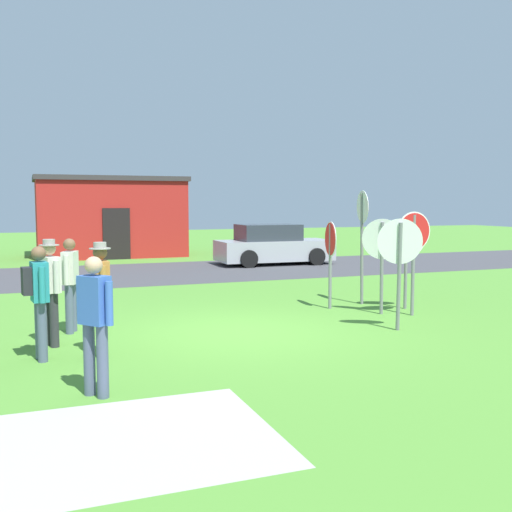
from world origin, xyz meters
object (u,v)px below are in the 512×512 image
object	(u,v)px
stop_sign_center_cluster	(406,248)
stop_sign_tallest	(330,250)
person_holding_notes	(101,292)
stop_sign_rear_left	(362,227)
stop_sign_nearest	(414,245)
stop_sign_rear_right	(400,254)
person_in_dark_shirt	(70,280)
stop_sign_leaning_right	(382,249)
parked_car_on_street	(273,246)
person_in_teal	(50,286)
person_near_signs	(95,318)
person_with_sunhat	(38,295)

from	to	relation	value
stop_sign_center_cluster	stop_sign_tallest	bearing A→B (deg)	158.80
person_holding_notes	stop_sign_rear_left	bearing A→B (deg)	24.06
stop_sign_nearest	person_holding_notes	size ratio (longest dim) A/B	1.23
stop_sign_rear_left	stop_sign_rear_right	xyz separation A→B (m)	(-0.87, -2.73, -0.37)
person_holding_notes	person_in_dark_shirt	bearing A→B (deg)	98.92
stop_sign_leaning_right	person_holding_notes	xyz separation A→B (m)	(-5.85, -1.49, -0.37)
stop_sign_center_cluster	stop_sign_rear_right	world-z (taller)	stop_sign_rear_right
parked_car_on_street	person_in_teal	size ratio (longest dim) A/B	2.49
stop_sign_tallest	person_near_signs	bearing A→B (deg)	-141.56
parked_car_on_street	person_with_sunhat	bearing A→B (deg)	-126.38
stop_sign_rear_right	stop_sign_tallest	size ratio (longest dim) A/B	1.07
stop_sign_center_cluster	stop_sign_nearest	bearing A→B (deg)	-114.32
person_holding_notes	person_with_sunhat	distance (m)	0.89
parked_car_on_street	person_holding_notes	distance (m)	14.01
person_with_sunhat	person_in_teal	world-z (taller)	person_in_teal
stop_sign_rear_right	stop_sign_nearest	xyz separation A→B (m)	(1.13, 1.16, 0.07)
stop_sign_leaning_right	person_in_teal	distance (m)	6.55
parked_car_on_street	person_near_signs	xyz separation A→B (m)	(-7.94, -13.58, 0.26)
stop_sign_nearest	person_with_sunhat	size ratio (longest dim) A/B	1.27
stop_sign_center_cluster	person_in_dark_shirt	bearing A→B (deg)	179.24
stop_sign_leaning_right	person_in_teal	bearing A→B (deg)	-175.84
stop_sign_leaning_right	stop_sign_center_cluster	bearing A→B (deg)	24.07
stop_sign_rear_left	person_with_sunhat	distance (m)	7.50
person_near_signs	person_in_teal	bearing A→B (deg)	97.90
stop_sign_tallest	stop_sign_leaning_right	bearing A→B (deg)	-55.17
stop_sign_tallest	parked_car_on_street	bearing A→B (deg)	74.93
parked_car_on_street	stop_sign_rear_right	xyz separation A→B (m)	(-2.41, -11.73, 0.70)
stop_sign_leaning_right	stop_sign_rear_left	bearing A→B (deg)	77.82
person_near_signs	person_with_sunhat	bearing A→B (deg)	106.62
stop_sign_tallest	person_in_teal	bearing A→B (deg)	-166.02
parked_car_on_street	stop_sign_tallest	world-z (taller)	stop_sign_tallest
person_with_sunhat	person_in_dark_shirt	bearing A→B (deg)	72.68
stop_sign_rear_left	stop_sign_nearest	world-z (taller)	stop_sign_rear_left
stop_sign_nearest	stop_sign_rear_left	bearing A→B (deg)	99.60
person_near_signs	person_in_dark_shirt	world-z (taller)	same
parked_car_on_street	stop_sign_nearest	size ratio (longest dim) A/B	2.03
stop_sign_rear_left	parked_car_on_street	bearing A→B (deg)	80.27
stop_sign_rear_left	stop_sign_leaning_right	bearing A→B (deg)	-102.18
stop_sign_nearest	person_in_teal	xyz separation A→B (m)	(-7.06, -0.14, -0.48)
person_in_teal	stop_sign_center_cluster	bearing A→B (deg)	6.63
person_with_sunhat	person_in_dark_shirt	distance (m)	1.91
stop_sign_center_cluster	stop_sign_nearest	distance (m)	0.80
parked_car_on_street	person_near_signs	distance (m)	15.73
stop_sign_rear_left	stop_sign_nearest	size ratio (longest dim) A/B	1.21
stop_sign_center_cluster	stop_sign_nearest	size ratio (longest dim) A/B	0.91
person_holding_notes	stop_sign_leaning_right	bearing A→B (deg)	14.30
stop_sign_rear_left	stop_sign_nearest	bearing A→B (deg)	-80.40
stop_sign_rear_left	person_near_signs	world-z (taller)	stop_sign_rear_left
stop_sign_tallest	person_in_dark_shirt	world-z (taller)	stop_sign_tallest
person_near_signs	person_in_teal	world-z (taller)	person_in_teal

